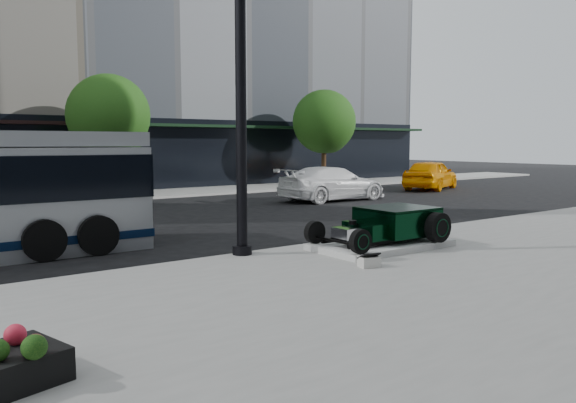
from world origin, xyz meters
TOP-DOWN VIEW (x-y plane):
  - ground at (0.00, 0.00)m, footprint 120.00×120.00m
  - sidewalk_far at (0.00, 14.00)m, footprint 70.00×4.00m
  - street_trees at (1.15, 13.07)m, footprint 29.80×3.80m
  - display_plinth at (1.94, -3.54)m, footprint 3.40×1.80m
  - hot_rod at (2.27, -3.54)m, footprint 3.22×2.00m
  - info_plaque at (0.19, -4.90)m, footprint 0.46×0.39m
  - lamppost at (-1.20, -2.22)m, footprint 0.45×0.45m
  - white_sedan at (9.09, 6.52)m, footprint 5.41×2.22m
  - yellow_taxi at (17.67, 7.89)m, footprint 5.38×3.76m

SIDE VIEW (x-z plane):
  - ground at x=0.00m, z-range 0.00..0.00m
  - sidewalk_far at x=0.00m, z-range 0.00..0.12m
  - display_plinth at x=1.94m, z-range 0.12..0.27m
  - info_plaque at x=0.19m, z-range 0.09..0.40m
  - hot_rod at x=2.27m, z-range 0.29..1.10m
  - white_sedan at x=9.09m, z-range 0.00..1.57m
  - yellow_taxi at x=17.67m, z-range 0.00..1.70m
  - street_trees at x=1.15m, z-range 0.92..6.62m
  - lamppost at x=-1.20m, z-range -0.19..7.94m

